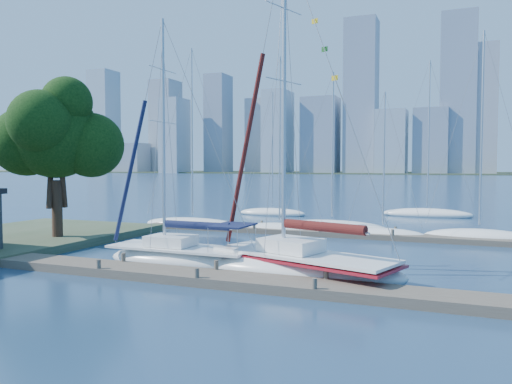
% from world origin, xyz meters
% --- Properties ---
extents(ground, '(700.00, 700.00, 0.00)m').
position_xyz_m(ground, '(0.00, 0.00, 0.00)').
color(ground, navy).
rests_on(ground, ground).
extents(near_dock, '(26.00, 2.00, 0.40)m').
position_xyz_m(near_dock, '(0.00, 0.00, 0.20)').
color(near_dock, '#4C4338').
rests_on(near_dock, ground).
extents(far_dock, '(30.00, 1.80, 0.36)m').
position_xyz_m(far_dock, '(2.00, 16.00, 0.18)').
color(far_dock, '#4C4338').
rests_on(far_dock, ground).
extents(far_shore, '(800.00, 100.00, 1.50)m').
position_xyz_m(far_shore, '(0.00, 320.00, 0.00)').
color(far_shore, '#38472D').
rests_on(far_shore, ground).
extents(tree, '(7.76, 7.09, 10.49)m').
position_xyz_m(tree, '(-13.69, 5.77, 7.11)').
color(tree, black).
rests_on(tree, ground).
extents(sailboat_navy, '(8.14, 2.83, 12.90)m').
position_xyz_m(sailboat_navy, '(-2.94, 2.78, 1.03)').
color(sailboat_navy, white).
rests_on(sailboat_navy, ground).
extents(sailboat_maroon, '(9.68, 5.71, 15.90)m').
position_xyz_m(sailboat_maroon, '(3.50, 2.54, 1.21)').
color(sailboat_maroon, white).
rests_on(sailboat_maroon, ground).
extents(bg_boat_0, '(8.71, 2.37, 14.80)m').
position_xyz_m(bg_boat_0, '(-10.06, 16.79, 0.28)').
color(bg_boat_0, white).
rests_on(bg_boat_0, ground).
extents(bg_boat_1, '(6.64, 2.61, 13.46)m').
position_xyz_m(bg_boat_1, '(-2.46, 16.55, 0.26)').
color(bg_boat_1, white).
rests_on(bg_boat_1, ground).
extents(bg_boat_2, '(8.88, 4.07, 12.58)m').
position_xyz_m(bg_boat_2, '(0.94, 19.24, 0.26)').
color(bg_boat_2, white).
rests_on(bg_boat_2, ground).
extents(bg_boat_3, '(6.23, 4.30, 10.42)m').
position_xyz_m(bg_boat_3, '(5.19, 16.55, 0.23)').
color(bg_boat_3, white).
rests_on(bg_boat_3, ground).
extents(bg_boat_4, '(7.39, 3.88, 14.22)m').
position_xyz_m(bg_boat_4, '(11.36, 17.30, 0.30)').
color(bg_boat_4, white).
rests_on(bg_boat_4, ground).
extents(bg_boat_6, '(7.32, 4.13, 12.76)m').
position_xyz_m(bg_boat_6, '(-7.43, 28.59, 0.26)').
color(bg_boat_6, white).
rests_on(bg_boat_6, ground).
extents(bg_boat_7, '(8.70, 3.08, 15.65)m').
position_xyz_m(bg_boat_7, '(7.28, 33.03, 0.30)').
color(bg_boat_7, white).
rests_on(bg_boat_7, ground).
extents(skyline, '(502.84, 51.31, 116.05)m').
position_xyz_m(skyline, '(24.65, 290.42, 35.96)').
color(skyline, '#849BAB').
rests_on(skyline, ground).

